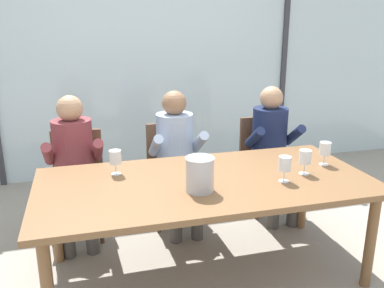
{
  "coord_description": "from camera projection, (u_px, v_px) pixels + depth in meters",
  "views": [
    {
      "loc": [
        -0.77,
        -2.46,
        1.75
      ],
      "look_at": [
        0.0,
        0.35,
        0.87
      ],
      "focal_mm": 38.29,
      "sensor_mm": 36.0,
      "label": 1
    }
  ],
  "objects": [
    {
      "name": "ground",
      "position": [
        174.0,
        213.0,
        3.89
      ],
      "size": [
        14.0,
        14.0,
        0.0
      ],
      "primitive_type": "plane",
      "color": "#9E9384"
    },
    {
      "name": "window_glass_panel",
      "position": [
        149.0,
        62.0,
        4.63
      ],
      "size": [
        7.44,
        0.03,
        2.6
      ],
      "primitive_type": "cube",
      "color": "silver",
      "rests_on": "ground"
    },
    {
      "name": "window_mullion_right",
      "position": [
        284.0,
        59.0,
        5.04
      ],
      "size": [
        0.06,
        0.06,
        2.6
      ],
      "primitive_type": "cube",
      "color": "#38383D",
      "rests_on": "ground"
    },
    {
      "name": "hillside_vineyard",
      "position": [
        116.0,
        67.0,
        8.8
      ],
      "size": [
        13.44,
        2.4,
        1.6
      ],
      "primitive_type": "cube",
      "color": "#386633",
      "rests_on": "ground"
    },
    {
      "name": "dining_table",
      "position": [
        206.0,
        189.0,
        2.78
      ],
      "size": [
        2.24,
        1.07,
        0.72
      ],
      "color": "brown",
      "rests_on": "ground"
    },
    {
      "name": "chair_near_curtain",
      "position": [
        77.0,
        175.0,
        3.46
      ],
      "size": [
        0.48,
        0.48,
        0.87
      ],
      "rotation": [
        0.0,
        0.0,
        -0.11
      ],
      "color": "brown",
      "rests_on": "ground"
    },
    {
      "name": "chair_left_of_center",
      "position": [
        172.0,
        164.0,
        3.7
      ],
      "size": [
        0.45,
        0.45,
        0.87
      ],
      "rotation": [
        0.0,
        0.0,
        0.02
      ],
      "color": "brown",
      "rests_on": "ground"
    },
    {
      "name": "chair_center",
      "position": [
        264.0,
        156.0,
        3.94
      ],
      "size": [
        0.45,
        0.45,
        0.87
      ],
      "rotation": [
        0.0,
        0.0,
        0.02
      ],
      "color": "brown",
      "rests_on": "ground"
    },
    {
      "name": "person_maroon_top",
      "position": [
        74.0,
        160.0,
        3.3
      ],
      "size": [
        0.47,
        0.61,
        1.19
      ],
      "rotation": [
        0.0,
        0.0,
        0.02
      ],
      "color": "brown",
      "rests_on": "ground"
    },
    {
      "name": "person_pale_blue_shirt",
      "position": [
        177.0,
        151.0,
        3.51
      ],
      "size": [
        0.46,
        0.61,
        1.19
      ],
      "rotation": [
        0.0,
        0.0,
        0.0
      ],
      "color": "#9EB2D1",
      "rests_on": "ground"
    },
    {
      "name": "person_navy_polo",
      "position": [
        272.0,
        143.0,
        3.74
      ],
      "size": [
        0.48,
        0.62,
        1.19
      ],
      "rotation": [
        0.0,
        0.0,
        -0.06
      ],
      "color": "#192347",
      "rests_on": "ground"
    },
    {
      "name": "ice_bucket_primary",
      "position": [
        200.0,
        174.0,
        2.55
      ],
      "size": [
        0.19,
        0.19,
        0.22
      ],
      "color": "#B7B7BC",
      "rests_on": "dining_table"
    },
    {
      "name": "wine_glass_by_left_taster",
      "position": [
        115.0,
        158.0,
        2.82
      ],
      "size": [
        0.08,
        0.08,
        0.17
      ],
      "color": "silver",
      "rests_on": "dining_table"
    },
    {
      "name": "wine_glass_near_bucket",
      "position": [
        305.0,
        158.0,
        2.83
      ],
      "size": [
        0.08,
        0.08,
        0.17
      ],
      "color": "silver",
      "rests_on": "dining_table"
    },
    {
      "name": "wine_glass_center_pour",
      "position": [
        285.0,
        165.0,
        2.7
      ],
      "size": [
        0.08,
        0.08,
        0.17
      ],
      "color": "silver",
      "rests_on": "dining_table"
    },
    {
      "name": "wine_glass_by_right_taster",
      "position": [
        325.0,
        150.0,
        3.01
      ],
      "size": [
        0.08,
        0.08,
        0.17
      ],
      "color": "silver",
      "rests_on": "dining_table"
    }
  ]
}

